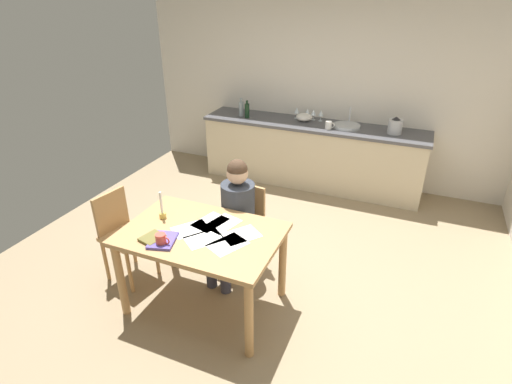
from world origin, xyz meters
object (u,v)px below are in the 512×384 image
Objects in this scene: chair_at_table at (243,224)px; book_cookery at (153,238)px; bottle_oil at (241,108)px; wine_glass_by_kettle at (314,113)px; dining_table at (202,243)px; chair_side_empty at (123,232)px; person_seated at (234,213)px; candlestick at (162,211)px; teacup_on_counter at (329,125)px; sink_unit at (347,126)px; stovetop_kettle at (395,126)px; book_magazine at (163,240)px; wine_glass_near_sink at (321,113)px; mixing_bowl at (304,117)px; bottle_vinegar at (247,110)px; coffee_mug at (161,240)px; wine_glass_back_left at (307,112)px; wine_glass_back_right at (297,111)px.

book_cookery is at bearing -111.75° from chair_at_table.
bottle_oil is 1.63× the size of wine_glass_by_kettle.
dining_table is 1.49× the size of chair_side_empty.
dining_table is 8.51× the size of wine_glass_by_kettle.
candlestick is at bearing -135.98° from person_seated.
dining_table is 10.39× the size of teacup_on_counter.
person_seated reaches higher than sink_unit.
book_magazine is at bearing -115.43° from stovetop_kettle.
wine_glass_near_sink reaches higher than teacup_on_counter.
teacup_on_counter is (-0.21, -0.15, 0.03)m from sink_unit.
stovetop_kettle reaches higher than mixing_bowl.
chair_at_table is at bearing 51.09° from candlestick.
bottle_vinegar reaches higher than book_magazine.
coffee_mug is (0.72, -0.36, 0.32)m from chair_side_empty.
person_seated is at bearing -117.51° from stovetop_kettle.
book_cookery is 0.50× the size of sink_unit.
coffee_mug is (-0.26, -0.96, 0.34)m from chair_at_table.
chair_side_empty is 3.92× the size of mixing_bowl.
wine_glass_back_left is at bearing 71.77° from chair_side_empty.
bottle_vinegar is at bearing -177.27° from stovetop_kettle.
mixing_bowl is at bearing -144.12° from wine_glass_by_kettle.
mixing_bowl is at bearing 98.87° from book_cookery.
wine_glass_near_sink reaches higher than chair_at_table.
wine_glass_near_sink is (0.21, 0.08, 0.06)m from mixing_bowl.
candlestick is 0.35m from book_cookery.
wine_glass_back_right is at bearing 101.45° from book_cookery.
dining_table is 5.15× the size of candlestick.
book_magazine is 3.09m from bottle_oil.
wine_glass_near_sink is 1.00× the size of wine_glass_by_kettle.
wine_glass_by_kettle is 0.09m from wine_glass_back_left.
dining_table is 5.21× the size of bottle_oil.
dining_table is at bearing 32.29° from book_magazine.
wine_glass_back_right is at bearing 173.69° from stovetop_kettle.
sink_unit reaches higher than dining_table.
candlestick is 1.65× the size of wine_glass_back_right.
wine_glass_back_left is 0.49m from teacup_on_counter.
chair_at_table is 1.15m from chair_side_empty.
teacup_on_counter is at bearing -143.55° from sink_unit.
dining_table is at bearing -90.32° from mixing_bowl.
person_seated is at bearing 84.63° from dining_table.
wine_glass_by_kettle is (0.11, 0.08, 0.06)m from mixing_bowl.
dining_table is 5.28× the size of bottle_vinegar.
dining_table is 3.09m from stovetop_kettle.
wine_glass_back_right reaches higher than mixing_bowl.
coffee_mug reaches higher than chair_at_table.
wine_glass_near_sink is (0.23, 2.96, 0.35)m from dining_table.
wine_glass_back_left is at bearing 90.33° from person_seated.
mixing_bowl is 1.46× the size of wine_glass_by_kettle.
sink_unit is at bearing 58.73° from book_magazine.
candlestick is (-0.49, -0.61, 0.36)m from chair_at_table.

